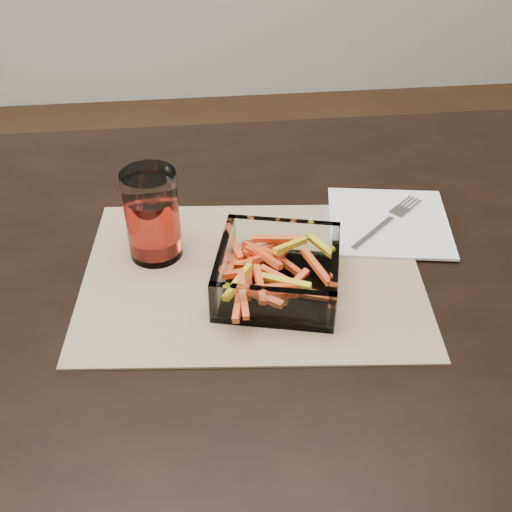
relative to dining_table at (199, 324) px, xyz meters
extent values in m
cube|color=black|center=(0.00, 0.00, 0.07)|extent=(1.60, 0.90, 0.03)
cube|color=#9D8667|center=(0.08, -0.01, 0.09)|extent=(0.48, 0.37, 0.00)
cube|color=white|center=(0.11, -0.04, 0.10)|extent=(0.18, 0.18, 0.01)
cube|color=white|center=(0.12, 0.03, 0.12)|extent=(0.15, 0.04, 0.06)
cube|color=white|center=(0.09, -0.11, 0.12)|extent=(0.15, 0.04, 0.06)
cube|color=white|center=(0.04, -0.02, 0.12)|extent=(0.04, 0.15, 0.06)
cube|color=white|center=(0.17, -0.05, 0.12)|extent=(0.04, 0.15, 0.06)
cylinder|color=white|center=(-0.05, 0.05, 0.15)|extent=(0.07, 0.07, 0.13)
cylinder|color=red|center=(-0.05, 0.05, 0.14)|extent=(0.06, 0.06, 0.08)
cube|color=white|center=(0.29, 0.09, 0.09)|extent=(0.20, 0.20, 0.00)
cube|color=silver|center=(0.26, 0.06, 0.10)|extent=(0.08, 0.08, 0.00)
cube|color=silver|center=(0.31, 0.11, 0.10)|extent=(0.04, 0.04, 0.00)
cube|color=silver|center=(0.33, 0.14, 0.10)|extent=(0.03, 0.02, 0.00)
cube|color=silver|center=(0.33, 0.13, 0.10)|extent=(0.03, 0.02, 0.00)
cube|color=silver|center=(0.34, 0.13, 0.10)|extent=(0.03, 0.02, 0.00)
cube|color=silver|center=(0.34, 0.12, 0.10)|extent=(0.03, 0.02, 0.00)
camera|label=1|loc=(0.01, -0.66, 0.64)|focal=45.00mm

